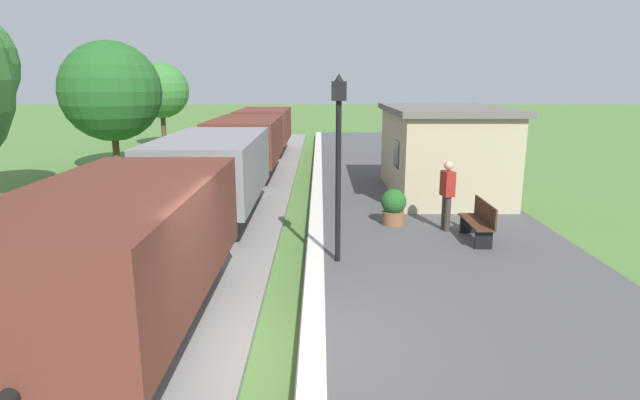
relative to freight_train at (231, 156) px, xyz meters
The scene contains 15 objects.
ground_plane 10.76m from the freight_train, 77.00° to the right, with size 160.00×160.00×0.00m, color #517A38.
platform_slab 11.87m from the freight_train, 61.68° to the right, with size 6.00×60.00×0.25m, color #4C4C4F.
platform_edge_stripe 10.82m from the freight_train, 74.92° to the right, with size 0.36×60.00×0.01m, color silver.
track_ballast 10.48m from the freight_train, 90.00° to the right, with size 3.80×60.00×0.12m, color gray.
rail_near 10.49m from the freight_train, 86.04° to the right, with size 0.07×60.00×0.14m, color slate.
rail_far 10.49m from the freight_train, 93.96° to the right, with size 0.07×60.00×0.14m, color slate.
freight_train is the anchor object (origin of this frame).
station_hut 6.83m from the freight_train, ahead, with size 3.50×5.80×2.78m.
bench_near_hut 8.69m from the freight_train, 41.20° to the right, with size 0.42×1.50×0.91m.
bench_down_platform 7.85m from the freight_train, 33.57° to the left, with size 0.42×1.50×0.91m.
person_waiting 7.69m from the freight_train, 39.10° to the right, with size 0.31×0.42×1.71m.
potted_planter 6.47m from the freight_train, 42.30° to the right, with size 0.64×0.64×0.92m.
lamp_post_near 7.89m from the freight_train, 65.21° to the right, with size 0.28×0.28×3.70m.
tree_field_left 7.90m from the freight_train, 139.63° to the left, with size 4.14×4.14×5.45m.
tree_field_distant 14.84m from the freight_train, 115.15° to the left, with size 3.15×3.15×4.85m.
Camera 1 is at (0.50, -6.59, 3.82)m, focal length 28.94 mm.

